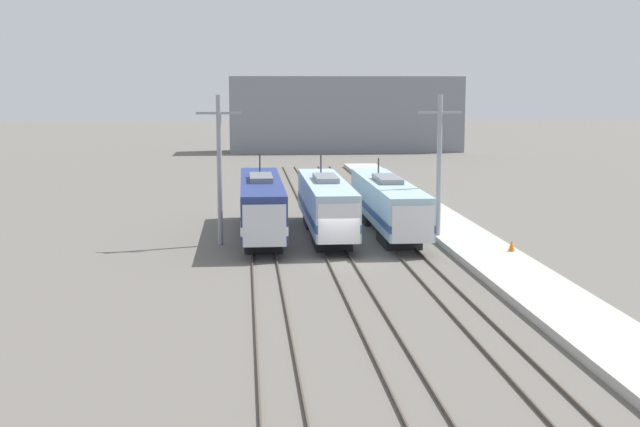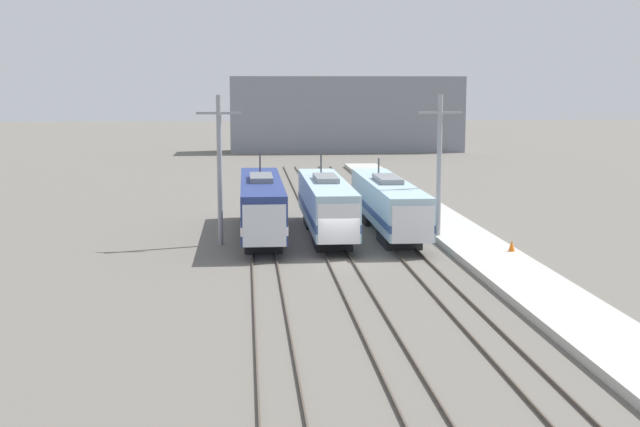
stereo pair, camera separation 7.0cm
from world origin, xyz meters
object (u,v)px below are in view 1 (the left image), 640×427
(locomotive_center, at_px, (326,206))
(locomotive_far_right, at_px, (388,204))
(catenary_tower_left, at_px, (219,167))
(traffic_cone, at_px, (512,246))
(catenary_tower_right, at_px, (439,165))
(locomotive_far_left, at_px, (261,206))

(locomotive_center, distance_m, locomotive_far_right, 4.52)
(locomotive_far_right, bearing_deg, catenary_tower_left, -163.52)
(catenary_tower_left, height_order, traffic_cone, catenary_tower_left)
(catenary_tower_right, distance_m, traffic_cone, 8.02)
(locomotive_far_left, xyz_separation_m, catenary_tower_right, (11.61, -2.46, 2.91))
(locomotive_far_left, distance_m, traffic_cone, 17.08)
(locomotive_far_right, distance_m, catenary_tower_right, 5.35)
(locomotive_far_right, distance_m, traffic_cone, 11.18)
(catenary_tower_left, bearing_deg, locomotive_center, 18.92)
(catenary_tower_right, bearing_deg, traffic_cone, -61.74)
(catenary_tower_left, distance_m, traffic_cone, 18.99)
(locomotive_far_left, relative_size, traffic_cone, 27.33)
(locomotive_center, relative_size, traffic_cone, 25.97)
(locomotive_far_left, distance_m, catenary_tower_right, 12.22)
(locomotive_far_right, relative_size, traffic_cone, 28.88)
(locomotive_far_left, height_order, locomotive_far_right, locomotive_far_left)
(locomotive_far_right, relative_size, catenary_tower_right, 2.00)
(catenary_tower_right, height_order, traffic_cone, catenary_tower_right)
(locomotive_far_left, xyz_separation_m, traffic_cone, (14.80, -8.40, -1.42))
(catenary_tower_right, bearing_deg, locomotive_center, 161.25)
(locomotive_center, distance_m, catenary_tower_left, 8.09)
(locomotive_far_left, xyz_separation_m, catenary_tower_left, (-2.71, -2.46, 2.91))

